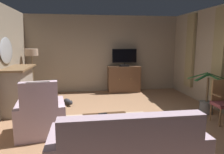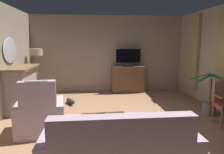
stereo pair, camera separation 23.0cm
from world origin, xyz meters
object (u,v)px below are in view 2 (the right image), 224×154
tv_cabinet (128,80)px  folded_newspaper (98,118)px  coffee_table (104,119)px  floor_lamp (36,55)px  armchair_facing_sofa (40,117)px  tv_remote (101,114)px  wall_mirror_oval (10,50)px  cat (70,101)px  television (128,57)px  fireplace (23,89)px  potted_plant_on_hearth_side (209,105)px

tv_cabinet → folded_newspaper: size_ratio=4.00×
coffee_table → floor_lamp: size_ratio=0.56×
coffee_table → armchair_facing_sofa: bearing=169.0°
tv_remote → armchair_facing_sofa: armchair_facing_sofa is taller
tv_cabinet → floor_lamp: size_ratio=0.73×
wall_mirror_oval → tv_cabinet: size_ratio=0.79×
cat → floor_lamp: floor_lamp is taller
coffee_table → floor_lamp: (-2.09, 3.36, 1.06)m
armchair_facing_sofa → cat: armchair_facing_sofa is taller
television → coffee_table: television is taller
fireplace → television: 3.74m
wall_mirror_oval → television: (3.51, 1.69, -0.33)m
tv_cabinet → folded_newspaper: 3.94m
wall_mirror_oval → coffee_table: (2.39, -1.90, -1.29)m
folded_newspaper → television: bearing=76.8°
television → coffee_table: bearing=-107.3°
armchair_facing_sofa → tv_cabinet: bearing=54.6°
television → armchair_facing_sofa: bearing=-125.9°
cat → folded_newspaper: bearing=-72.1°
fireplace → wall_mirror_oval: (-0.25, 0.00, 1.07)m
tv_remote → armchair_facing_sofa: 1.25m
television → tv_remote: size_ratio=5.31×
cat → floor_lamp: bearing=138.1°
wall_mirror_oval → folded_newspaper: bearing=-41.4°
wall_mirror_oval → tv_remote: (2.34, -1.77, -1.23)m
fireplace → armchair_facing_sofa: size_ratio=1.31×
coffee_table → potted_plant_on_hearth_side: potted_plant_on_hearth_side is taller
television → floor_lamp: bearing=-175.9°
fireplace → potted_plant_on_hearth_side: fireplace is taller
coffee_table → folded_newspaper: folded_newspaper is taller
coffee_table → folded_newspaper: (-0.12, -0.09, 0.05)m
potted_plant_on_hearth_side → coffee_table: bearing=-161.0°
floor_lamp → television: bearing=4.1°
armchair_facing_sofa → floor_lamp: bearing=104.3°
cat → wall_mirror_oval: bearing=-165.7°
television → floor_lamp: size_ratio=0.55×
wall_mirror_oval → television: wall_mirror_oval is taller
tv_cabinet → armchair_facing_sofa: 4.16m
coffee_table → armchair_facing_sofa: size_ratio=0.79×
tv_cabinet → tv_remote: 3.70m
coffee_table → tv_remote: 0.16m
coffee_table → fireplace: bearing=138.3°
folded_newspaper → cat: folded_newspaper is taller
wall_mirror_oval → cat: wall_mirror_oval is taller
fireplace → floor_lamp: 1.68m
wall_mirror_oval → tv_remote: wall_mirror_oval is taller
fireplace → cat: size_ratio=2.20×
floor_lamp → coffee_table: bearing=-58.2°
wall_mirror_oval → potted_plant_on_hearth_side: wall_mirror_oval is taller
fireplace → television: size_ratio=1.70×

